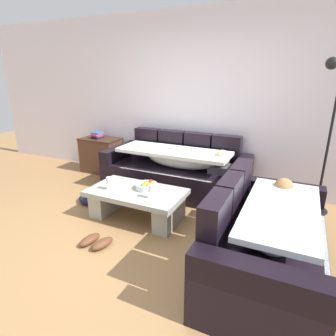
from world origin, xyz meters
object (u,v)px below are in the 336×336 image
wine_glass_near_right (151,189)px  side_cabinet (101,155)px  open_magazine (163,194)px  book_stack_on_cabinet (97,135)px  wine_glass_near_left (109,181)px  couch_near_window (266,240)px  floor_lamp (326,130)px  pair_of_shoes (96,242)px  crumpled_garment (90,198)px  coffee_table (137,201)px  fruit_bowl (147,186)px  couch_along_wall (177,171)px

wine_glass_near_right → side_cabinet: 2.30m
open_magazine → book_stack_on_cabinet: 2.34m
wine_glass_near_left → book_stack_on_cabinet: bearing=132.7°
wine_glass_near_right → open_magazine: (0.08, 0.15, -0.11)m
couch_near_window → floor_lamp: bearing=-15.6°
wine_glass_near_right → couch_near_window: bearing=-10.9°
side_cabinet → couch_near_window: bearing=-27.5°
pair_of_shoes → crumpled_garment: bearing=133.0°
coffee_table → book_stack_on_cabinet: (-1.60, 1.26, 0.46)m
couch_near_window → wine_glass_near_right: (-1.33, 0.26, 0.16)m
fruit_bowl → crumpled_garment: bearing=178.8°
pair_of_shoes → crumpled_garment: (-0.79, 0.85, 0.01)m
wine_glass_near_right → pair_of_shoes: bearing=-120.6°
wine_glass_near_right → side_cabinet: (-1.83, 1.39, -0.17)m
couch_along_wall → open_magazine: 1.04m
wine_glass_near_left → book_stack_on_cabinet: book_stack_on_cabinet is taller
wine_glass_near_right → wine_glass_near_left: bearing=179.9°
fruit_bowl → wine_glass_near_right: 0.30m
couch_along_wall → floor_lamp: bearing=3.6°
couch_near_window → wine_glass_near_left: size_ratio=10.66×
couch_near_window → side_cabinet: size_ratio=2.46×
wine_glass_near_right → book_stack_on_cabinet: bearing=143.6°
fruit_bowl → book_stack_on_cabinet: size_ratio=1.27×
couch_near_window → fruit_bowl: (-1.51, 0.48, 0.09)m
couch_near_window → coffee_table: (-1.61, 0.38, -0.10)m
couch_near_window → book_stack_on_cabinet: bearing=62.9°
fruit_bowl → wine_glass_near_right: wine_glass_near_right is taller
book_stack_on_cabinet → floor_lamp: floor_lamp is taller
fruit_bowl → crumpled_garment: (-0.97, 0.02, -0.36)m
couch_near_window → coffee_table: bearing=76.7°
crumpled_garment → fruit_bowl: bearing=-1.2°
book_stack_on_cabinet → wine_glass_near_left: bearing=-47.3°
fruit_bowl → pair_of_shoes: fruit_bowl is taller
couch_along_wall → wine_glass_near_right: bearing=-81.6°
coffee_table → wine_glass_near_right: 0.40m
side_cabinet → pair_of_shoes: (1.47, -1.99, -0.28)m
couch_along_wall → coffee_table: size_ratio=1.84×
couch_near_window → book_stack_on_cabinet: couch_near_window is taller
coffee_table → open_magazine: bearing=3.6°
side_cabinet → open_magazine: bearing=-33.0°
coffee_table → wine_glass_near_left: (-0.32, -0.12, 0.26)m
floor_lamp → crumpled_garment: 3.26m
couch_along_wall → book_stack_on_cabinet: couch_along_wall is taller
side_cabinet → crumpled_garment: size_ratio=1.80×
book_stack_on_cabinet → crumpled_garment: 1.50m
couch_near_window → crumpled_garment: size_ratio=4.42×
coffee_table → side_cabinet: 2.00m
couch_along_wall → couch_near_window: bearing=-43.4°
crumpled_garment → couch_near_window: bearing=-11.4°
couch_along_wall → book_stack_on_cabinet: size_ratio=10.02×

